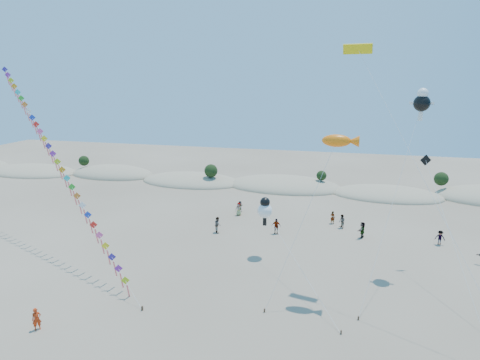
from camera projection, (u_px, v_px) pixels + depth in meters
name	position (u px, v px, depth m)	size (l,w,h in m)	color
dune_ridge	(290.00, 187.00, 65.82)	(145.30, 11.49, 5.57)	gray
kite_train	(54.00, 155.00, 40.58)	(26.77, 17.64, 19.52)	#3F2D1E
fish_kite	(340.00, 141.00, 30.53)	(6.31, 4.88, 13.28)	#3F2D1E
cartoon_kite_low	(265.00, 209.00, 39.56)	(8.42, 12.38, 6.09)	#3F2D1E
cartoon_kite_high	(422.00, 102.00, 34.56)	(5.64, 11.06, 16.63)	#3F2D1E
parafoil_kite	(360.00, 54.00, 31.92)	(11.71, 12.75, 20.12)	#3F2D1E
dark_kite	(438.00, 197.00, 34.67)	(3.32, 11.73, 10.61)	#3F2D1E
flyer_foreground	(37.00, 319.00, 28.42)	(0.61, 0.40, 1.66)	#B92E0E
beachgoers	(328.00, 227.00, 46.05)	(28.76, 10.58, 1.87)	slate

